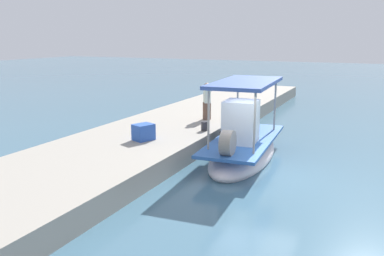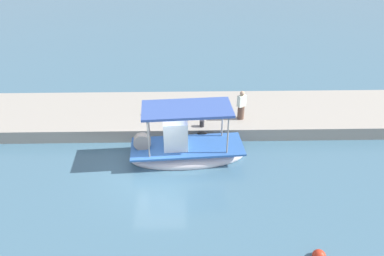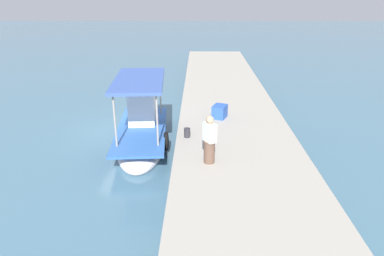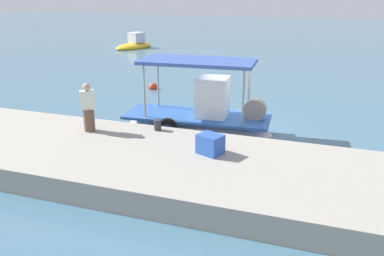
% 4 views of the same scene
% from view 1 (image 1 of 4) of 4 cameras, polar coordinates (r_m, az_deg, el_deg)
% --- Properties ---
extents(ground_plane, '(120.00, 120.00, 0.00)m').
position_cam_1_polar(ground_plane, '(13.14, 9.05, -6.32)').
color(ground_plane, '#446B81').
extents(dock_quay, '(36.00, 4.59, 0.68)m').
position_cam_1_polar(dock_quay, '(14.91, -8.24, -2.62)').
color(dock_quay, '#9F998D').
rests_on(dock_quay, ground_plane).
extents(main_fishing_boat, '(5.62, 2.33, 3.12)m').
position_cam_1_polar(main_fishing_boat, '(14.38, 7.17, -2.44)').
color(main_fishing_boat, white).
rests_on(main_fishing_boat, ground_plane).
extents(fisherman_near_bollard, '(0.52, 0.49, 1.61)m').
position_cam_1_polar(fisherman_near_bollard, '(17.82, 2.10, 3.53)').
color(fisherman_near_bollard, brown).
rests_on(fisherman_near_bollard, dock_quay).
extents(mooring_bollard, '(0.24, 0.24, 0.36)m').
position_cam_1_polar(mooring_bollard, '(15.72, 1.72, 0.25)').
color(mooring_bollard, '#2D2D33').
rests_on(mooring_bollard, dock_quay).
extents(cargo_crate, '(0.82, 0.75, 0.57)m').
position_cam_1_polar(cargo_crate, '(14.39, -6.81, -0.57)').
color(cargo_crate, '#2B54B0').
rests_on(cargo_crate, dock_quay).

